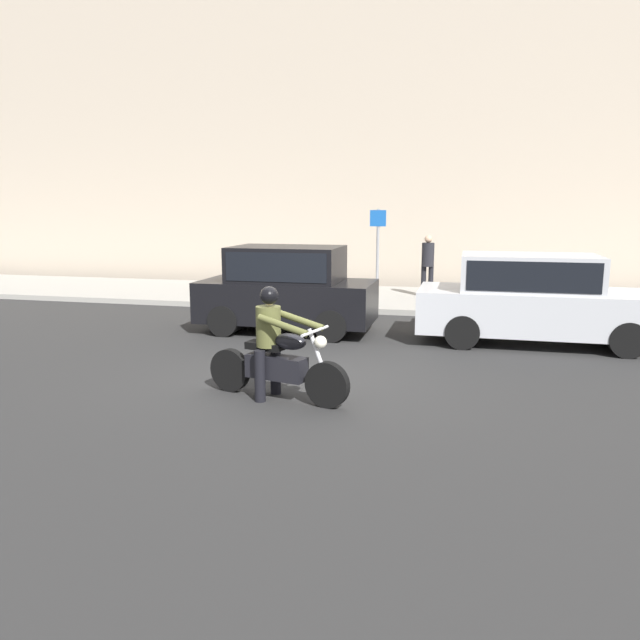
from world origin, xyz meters
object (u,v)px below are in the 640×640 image
motorcycle_with_rider_olive (276,354)px  street_sign_post (378,244)px  pedestrian_bystander (428,261)px  parked_sedan_silver (535,298)px  parked_hatchback_black (287,288)px

motorcycle_with_rider_olive → street_sign_post: 9.13m
motorcycle_with_rider_olive → pedestrian_bystander: (1.39, 9.38, 0.49)m
parked_sedan_silver → pedestrian_bystander: size_ratio=2.68×
parked_hatchback_black → pedestrian_bystander: bearing=62.3°
parked_sedan_silver → pedestrian_bystander: (-2.37, 4.89, 0.25)m
parked_sedan_silver → street_sign_post: street_sign_post is taller
street_sign_post → motorcycle_with_rider_olive: bearing=-90.2°
motorcycle_with_rider_olive → pedestrian_bystander: size_ratio=1.26×
parked_sedan_silver → pedestrian_bystander: bearing=115.9°
parked_sedan_silver → street_sign_post: bearing=129.1°
parked_hatchback_black → street_sign_post: 4.81m
parked_sedan_silver → motorcycle_with_rider_olive: bearing=-130.0°
street_sign_post → pedestrian_bystander: street_sign_post is taller
pedestrian_bystander → street_sign_post: bearing=-167.5°
pedestrian_bystander → motorcycle_with_rider_olive: bearing=-98.4°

